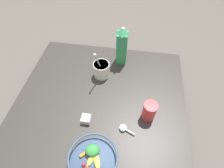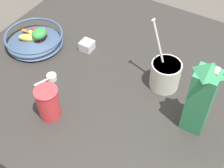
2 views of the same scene
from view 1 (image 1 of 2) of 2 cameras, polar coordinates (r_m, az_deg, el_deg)
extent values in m
plane|color=#4C4742|center=(1.13, -3.99, -7.49)|extent=(6.00, 6.00, 0.00)
cube|color=#2D2B28|center=(1.11, -4.06, -6.85)|extent=(1.05, 1.05, 0.05)
cylinder|color=#384C6B|center=(0.95, -6.03, -23.46)|extent=(0.13, 0.13, 0.01)
cone|color=#384C6B|center=(0.93, -6.17, -23.06)|extent=(0.23, 0.23, 0.04)
torus|color=#384C6B|center=(0.91, -6.29, -22.73)|extent=(0.24, 0.24, 0.01)
ellipsoid|color=#EFD64C|center=(0.91, -4.95, -23.77)|extent=(0.06, 0.09, 0.03)
ellipsoid|color=#EFD64C|center=(0.91, -6.93, -23.29)|extent=(0.04, 0.07, 0.03)
cylinder|color=orange|center=(0.92, -6.34, -22.91)|extent=(0.04, 0.05, 0.01)
cylinder|color=orange|center=(0.93, -8.98, -21.52)|extent=(0.05, 0.05, 0.02)
sphere|color=red|center=(0.93, -5.40, -20.54)|extent=(0.01, 0.01, 0.01)
sphere|color=red|center=(0.93, -8.01, -20.50)|extent=(0.01, 0.01, 0.01)
sphere|color=red|center=(0.91, -8.44, -25.61)|extent=(0.02, 0.02, 0.02)
sphere|color=red|center=(0.92, -9.54, -24.50)|extent=(0.02, 0.02, 0.02)
ellipsoid|color=#2D7F38|center=(0.90, -6.43, -20.72)|extent=(0.08, 0.07, 0.04)
cube|color=#338C59|center=(1.24, 3.21, 11.55)|extent=(0.07, 0.07, 0.24)
pyramid|color=#338C59|center=(1.16, 3.53, 16.93)|extent=(0.07, 0.07, 0.04)
cylinder|color=white|center=(1.17, 3.64, 17.39)|extent=(0.02, 0.01, 0.02)
cylinder|color=silver|center=(1.19, -3.42, 4.68)|extent=(0.11, 0.11, 0.11)
cylinder|color=white|center=(1.16, -3.53, 6.15)|extent=(0.10, 0.10, 0.02)
cylinder|color=silver|center=(1.09, -4.46, 7.01)|extent=(0.02, 0.09, 0.20)
ellipsoid|color=silver|center=(1.00, -5.68, 9.57)|extent=(0.02, 0.02, 0.01)
cylinder|color=#DB383D|center=(1.01, 12.08, -8.63)|extent=(0.08, 0.08, 0.12)
torus|color=#DB383D|center=(0.96, 12.66, -6.89)|extent=(0.08, 0.08, 0.01)
cube|color=silver|center=(1.02, -8.44, -11.28)|extent=(0.05, 0.05, 0.04)
cube|color=brown|center=(1.03, -8.40, -11.43)|extent=(0.04, 0.04, 0.02)
cylinder|color=white|center=(1.00, 3.61, -14.17)|extent=(0.04, 0.04, 0.02)
cylinder|color=white|center=(0.99, 6.00, -15.40)|extent=(0.05, 0.03, 0.01)
camera|label=2|loc=(1.19, 49.77, 35.63)|focal=50.00mm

